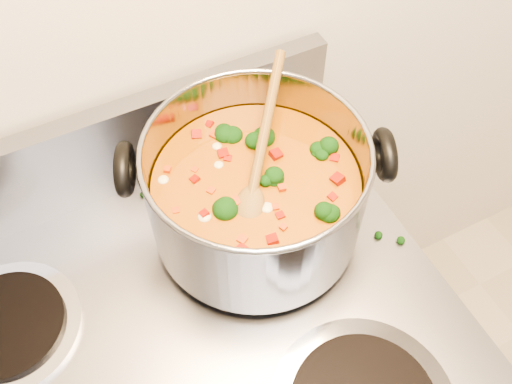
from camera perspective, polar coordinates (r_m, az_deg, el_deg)
stockpot at (r=0.78m, az=0.00°, el=0.03°), size 0.36×0.30×0.18m
wooden_spoon at (r=0.75m, az=0.16°, el=2.63°), size 0.18×0.21×0.10m
cooktop_crumbs at (r=0.81m, az=3.64°, el=-8.01°), size 0.40×0.24×0.01m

